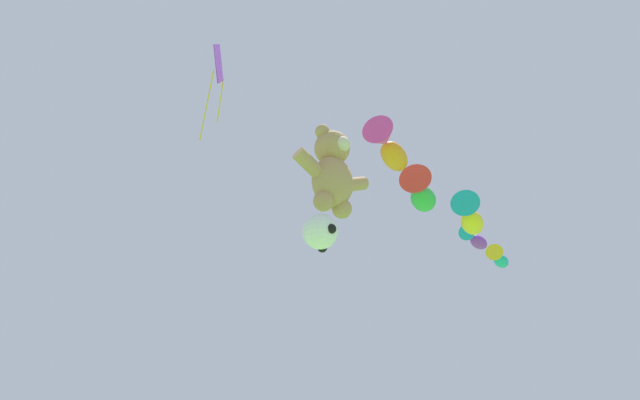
% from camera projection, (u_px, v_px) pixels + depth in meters
% --- Properties ---
extents(teddy_bear_kite, '(2.17, 0.96, 2.20)m').
position_uv_depth(teddy_bear_kite, '(333.00, 171.00, 11.29)').
color(teddy_bear_kite, tan).
extents(soccer_ball_kite, '(0.79, 0.79, 0.73)m').
position_uv_depth(soccer_ball_kite, '(320.00, 232.00, 9.91)').
color(soccer_ball_kite, white).
extents(fish_kite_tangerine, '(2.19, 1.50, 0.81)m').
position_uv_depth(fish_kite_tangerine, '(388.00, 147.00, 13.05)').
color(fish_kite_tangerine, orange).
extents(fish_kite_emerald, '(2.18, 1.71, 0.94)m').
position_uv_depth(fish_kite_emerald, '(420.00, 192.00, 14.98)').
color(fish_kite_emerald, green).
extents(fish_kite_goldfin, '(2.60, 1.84, 0.94)m').
position_uv_depth(fish_kite_goldfin, '(470.00, 216.00, 16.94)').
color(fish_kite_goldfin, yellow).
extents(fish_kite_violet, '(1.95, 1.02, 0.69)m').
position_uv_depth(fish_kite_violet, '(475.00, 238.00, 19.62)').
color(fish_kite_violet, purple).
extents(fish_kite_teal, '(1.97, 1.20, 0.73)m').
position_uv_depth(fish_kite_teal, '(499.00, 258.00, 21.46)').
color(fish_kite_teal, '#19ADB2').
extents(diamond_kite, '(0.92, 1.03, 3.12)m').
position_uv_depth(diamond_kite, '(218.00, 69.00, 12.94)').
color(diamond_kite, purple).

